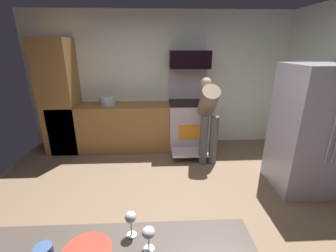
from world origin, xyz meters
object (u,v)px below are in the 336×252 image
oven_range (188,123)px  microwave (190,59)px  wine_glass_near (148,234)px  wine_glass_mid (131,219)px  refrigerator (313,130)px  stock_pot (107,100)px  person_cook (208,114)px

oven_range → microwave: size_ratio=2.12×
wine_glass_near → wine_glass_mid: bearing=135.5°
refrigerator → wine_glass_near: 2.85m
oven_range → microwave: microwave is taller
wine_glass_mid → stock_pot: 3.28m
microwave → refrigerator: microwave is taller
oven_range → wine_glass_near: bearing=-101.4°
oven_range → refrigerator: refrigerator is taller
wine_glass_near → stock_pot: bearing=105.2°
stock_pot → person_cook: bearing=-17.1°
oven_range → person_cook: size_ratio=1.09×
person_cook → wine_glass_near: person_cook is taller
microwave → wine_glass_mid: (-0.77, -3.26, -0.71)m
oven_range → person_cook: (0.26, -0.54, 0.35)m
wine_glass_mid → stock_pot: bearing=103.9°
microwave → refrigerator: (1.51, -1.52, -0.85)m
refrigerator → stock_pot: size_ratio=5.97×
microwave → wine_glass_near: size_ratio=5.01×
wine_glass_near → oven_range: bearing=78.6°
wine_glass_near → wine_glass_mid: size_ratio=0.89×
microwave → wine_glass_near: microwave is taller
wine_glass_near → microwave: bearing=78.9°
microwave → wine_glass_mid: size_ratio=4.47×
oven_range → refrigerator: size_ratio=0.90×
wine_glass_near → stock_pot: size_ratio=0.50×
refrigerator → wine_glass_near: size_ratio=11.85×
microwave → oven_range: bearing=-90.0°
person_cook → wine_glass_mid: 2.82m
wine_glass_mid → refrigerator: bearing=37.5°
stock_pot → oven_range: bearing=-0.5°
oven_range → wine_glass_near: (-0.66, -3.27, 0.50)m
refrigerator → person_cook: (-1.25, 0.88, -0.01)m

